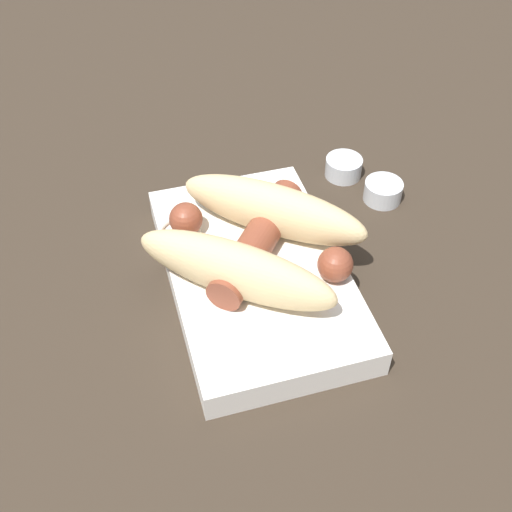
% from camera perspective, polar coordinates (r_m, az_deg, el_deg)
% --- Properties ---
extents(ground_plane, '(3.00, 3.00, 0.00)m').
position_cam_1_polar(ground_plane, '(0.62, 0.00, -2.60)').
color(ground_plane, '#33281E').
extents(food_tray, '(0.26, 0.16, 0.03)m').
position_cam_1_polar(food_tray, '(0.61, 0.00, -1.65)').
color(food_tray, silver).
rests_on(food_tray, ground_plane).
extents(bread_roll, '(0.22, 0.23, 0.05)m').
position_cam_1_polar(bread_roll, '(0.59, -0.09, 1.63)').
color(bread_roll, '#DBBC84').
rests_on(bread_roll, food_tray).
extents(sausage, '(0.14, 0.15, 0.03)m').
position_cam_1_polar(sausage, '(0.60, 0.17, 1.35)').
color(sausage, brown).
rests_on(sausage, food_tray).
extents(pickled_veggies, '(0.06, 0.04, 0.01)m').
position_cam_1_polar(pickled_veggies, '(0.63, -6.63, 1.92)').
color(pickled_veggies, orange).
rests_on(pickled_veggies, food_tray).
extents(condiment_cup_near, '(0.04, 0.04, 0.02)m').
position_cam_1_polar(condiment_cup_near, '(0.72, 11.21, 5.60)').
color(condiment_cup_near, silver).
rests_on(condiment_cup_near, ground_plane).
extents(condiment_cup_far, '(0.04, 0.04, 0.02)m').
position_cam_1_polar(condiment_cup_far, '(0.75, 7.78, 7.75)').
color(condiment_cup_far, silver).
rests_on(condiment_cup_far, ground_plane).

